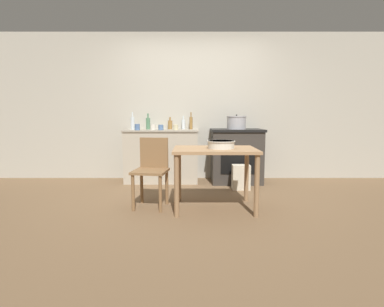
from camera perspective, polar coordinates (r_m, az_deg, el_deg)
The scene contains 18 objects.
ground_plane at distance 3.95m, azimuth 0.03°, elevation -9.28°, with size 14.00×14.00×0.00m, color brown.
wall_back at distance 5.37m, azimuth -0.05°, elevation 8.84°, with size 8.00×0.07×2.55m.
counter_cabinet at distance 5.13m, azimuth -6.01°, elevation -0.41°, with size 1.24×0.57×0.89m.
stove at distance 5.12m, azimuth 8.16°, elevation -0.38°, with size 0.86×0.67×0.90m.
work_table at distance 3.58m, azimuth 4.12°, elevation -0.81°, with size 0.98×0.72×0.73m.
chair at distance 3.73m, azimuth -7.93°, elevation -2.95°, with size 0.45×0.45×0.85m.
flour_sack at distance 4.64m, azimuth 9.07°, elevation -4.46°, with size 0.27×0.19×0.38m, color beige.
stock_pot at distance 4.98m, azimuth 8.22°, elevation 5.85°, with size 0.32×0.32×0.24m.
mixing_bowl_large at distance 3.55m, azimuth 5.34°, elevation 1.80°, with size 0.33×0.33×0.09m.
bottle_far_left at distance 5.26m, azimuth -4.44°, elevation 5.52°, with size 0.08×0.08×0.21m.
bottle_left at distance 5.20m, azimuth -11.49°, elevation 5.74°, with size 0.07×0.07×0.30m.
bottle_mid_left at distance 5.22m, azimuth -0.43°, elevation 5.88°, with size 0.06×0.06×0.29m.
bottle_center_left at distance 5.25m, azimuth -8.61°, elevation 5.71°, with size 0.07×0.07×0.27m.
bottle_center at distance 5.28m, azimuth -1.89°, elevation 5.64°, with size 0.06×0.06×0.23m.
cup_center_right at distance 4.98m, azimuth -6.19°, elevation 4.97°, with size 0.09×0.09×0.09m, color #4C6B99.
cup_mid_right at distance 4.93m, azimuth -7.69°, elevation 5.00°, with size 0.08×0.08×0.10m, color silver.
cup_right at distance 4.98m, azimuth -10.62°, elevation 4.97°, with size 0.08×0.08×0.10m, color #4C6B99.
cup_far_right at distance 4.97m, azimuth -3.37°, elevation 5.00°, with size 0.08×0.08×0.09m, color beige.
Camera 1 is at (-0.02, -3.78, 1.11)m, focal length 28.00 mm.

